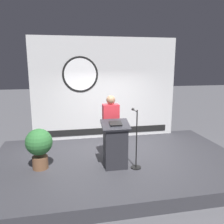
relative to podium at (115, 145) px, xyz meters
The scene contains 7 objects.
ground_plane 0.98m from the podium, 70.32° to the left, with size 40.00×40.00×0.00m, color #4C4C51.
stage_platform 0.86m from the podium, 70.32° to the left, with size 6.40×4.00×0.30m, color #333338.
banner_display 2.56m from the podium, 86.25° to the left, with size 4.64×0.12×3.22m.
podium is the anchor object (origin of this frame).
speaker_person 0.57m from the podium, 91.85° to the left, with size 0.40×0.26×1.65m.
microphone_stand 0.48m from the podium, 12.47° to the right, with size 0.24×0.49×1.40m.
potted_plant 1.76m from the podium, behind, with size 0.62×0.62×0.96m.
Camera 1 is at (-1.27, -5.55, 2.74)m, focal length 37.54 mm.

